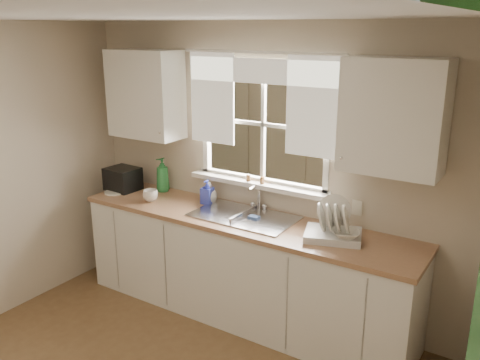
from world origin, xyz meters
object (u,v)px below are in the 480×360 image
Objects in this scene: dish_rack at (333,229)px; black_appliance at (123,179)px; cup at (150,196)px; soap_bottle_a at (163,175)px.

dish_rack reaches higher than black_appliance.
dish_rack is 2.21m from black_appliance.
dish_rack is 1.75m from cup.
dish_rack is 1.86m from soap_bottle_a.
dish_rack reaches higher than cup.
cup is at bearing -11.44° from black_appliance.
soap_bottle_a is at bearing 28.36° from black_appliance.
cup is (0.10, -0.29, -0.11)m from soap_bottle_a.
black_appliance is at bearing -138.84° from soap_bottle_a.
black_appliance is at bearing 179.64° from dish_rack.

